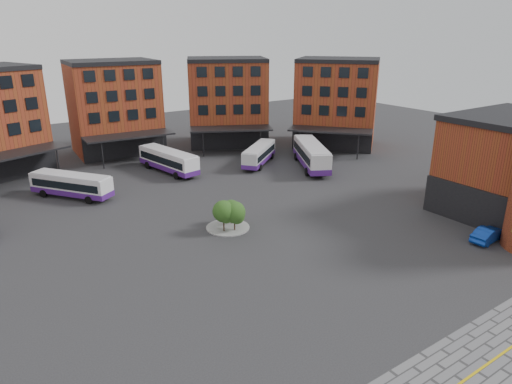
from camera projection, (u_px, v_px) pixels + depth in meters
ground at (285, 285)px, 35.84m from camera, size 160.00×160.00×0.00m
yellow_line at (463, 381)px, 26.02m from camera, size 26.00×0.15×0.02m
main_building at (81, 123)px, 60.57m from camera, size 94.14×42.48×14.60m
tree_island at (230, 213)px, 45.25m from camera, size 4.40×4.40×3.30m
bus_c at (71, 185)px, 54.18m from camera, size 7.98×9.78×2.91m
bus_d at (168, 160)px, 63.95m from camera, size 4.49×11.39×3.13m
bus_e at (259, 154)px, 67.82m from camera, size 9.31×8.07×2.83m
bus_f at (311, 154)px, 66.05m from camera, size 8.57×12.49×3.56m
blue_car at (488, 234)px, 43.14m from camera, size 4.41×1.84×1.42m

